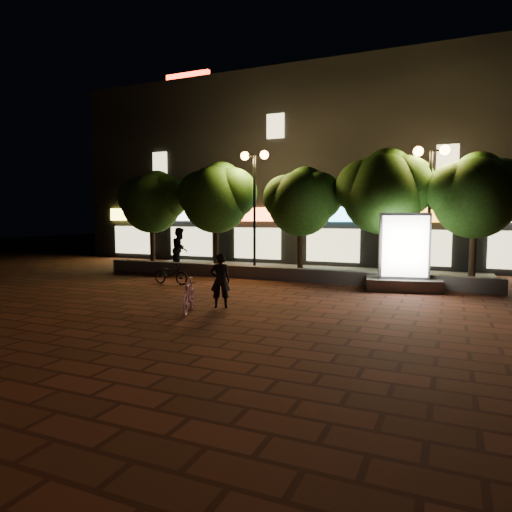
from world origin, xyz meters
The scene contains 16 objects.
ground centered at (0.00, 0.00, 0.00)m, with size 80.00×80.00×0.00m, color #5F2A1D.
retaining_wall centered at (0.00, 4.00, 0.25)m, with size 16.00×0.45×0.50m, color #605D59.
sidewalk centered at (0.00, 6.50, 0.04)m, with size 16.00×5.00×0.08m, color #605D59.
building_block centered at (-0.01, 12.99, 5.00)m, with size 28.00×8.12×11.30m.
tree_far_left centered at (-6.95, 5.46, 3.29)m, with size 3.36×2.80×4.63m.
tree_left centered at (-3.45, 5.46, 3.44)m, with size 3.60×3.00×4.89m.
tree_mid centered at (0.55, 5.46, 3.22)m, with size 3.24×2.70×4.50m.
tree_right centered at (3.86, 5.46, 3.57)m, with size 3.72×3.10×5.07m.
tree_far_right centered at (7.05, 5.46, 3.37)m, with size 3.48×2.90×4.76m.
street_lamp_left centered at (-1.50, 5.20, 4.03)m, with size 1.26×0.36×5.18m.
street_lamp_right centered at (5.50, 5.20, 3.89)m, with size 1.26×0.36×4.98m.
ad_kiosk centered at (4.82, 3.43, 1.07)m, with size 2.63×1.69×2.64m.
scooter_pink centered at (0.00, -2.48, 0.45)m, with size 0.43×1.51×0.91m, color #CB82B2.
rider centered at (0.46, -1.60, 0.76)m, with size 0.56×0.36×1.52m, color black.
scooter_parked centered at (-3.22, 1.40, 0.40)m, with size 0.53×1.51×0.79m, color black.
pedestrian centered at (-4.99, 4.74, 1.04)m, with size 0.93×0.73×1.92m, color black.
Camera 1 is at (6.29, -12.46, 2.56)m, focal length 31.51 mm.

